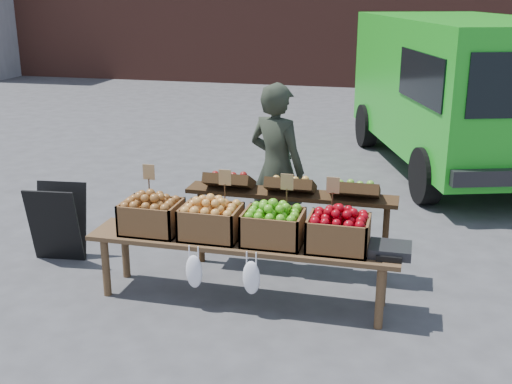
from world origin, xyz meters
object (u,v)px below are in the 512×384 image
(delivery_van, at_px, (461,96))
(display_bench, at_px, (242,270))
(crate_russet_pears, at_px, (211,222))
(crate_red_apples, at_px, (273,228))
(crate_green_apples, at_px, (338,234))
(chalkboard_sign, at_px, (58,222))
(weighing_scale, at_px, (390,250))
(back_table, at_px, (290,220))
(crate_golden_apples, at_px, (152,217))
(vendor, at_px, (277,169))

(delivery_van, xyz_separation_m, display_bench, (-1.99, -4.96, -0.83))
(display_bench, height_order, crate_russet_pears, crate_russet_pears)
(crate_red_apples, bearing_deg, crate_green_apples, 0.00)
(crate_russet_pears, bearing_deg, chalkboard_sign, 166.27)
(crate_red_apples, relative_size, crate_green_apples, 1.00)
(weighing_scale, bearing_deg, back_table, 143.38)
(chalkboard_sign, height_order, back_table, back_table)
(crate_golden_apples, bearing_deg, chalkboard_sign, 160.44)
(crate_golden_apples, height_order, crate_russet_pears, same)
(delivery_van, distance_m, crate_green_apples, 5.11)
(chalkboard_sign, height_order, weighing_scale, chalkboard_sign)
(crate_red_apples, bearing_deg, back_table, 89.51)
(display_bench, relative_size, weighing_scale, 7.94)
(crate_green_apples, height_order, weighing_scale, crate_green_apples)
(crate_russet_pears, bearing_deg, delivery_van, 65.41)
(back_table, bearing_deg, weighing_scale, -36.62)
(back_table, bearing_deg, crate_red_apples, -90.49)
(vendor, distance_m, crate_russet_pears, 1.27)
(chalkboard_sign, relative_size, crate_green_apples, 1.57)
(weighing_scale, bearing_deg, chalkboard_sign, 172.54)
(back_table, bearing_deg, delivery_van, 67.99)
(delivery_van, height_order, crate_golden_apples, delivery_van)
(weighing_scale, bearing_deg, vendor, 134.88)
(vendor, bearing_deg, crate_russet_pears, 99.69)
(chalkboard_sign, height_order, crate_green_apples, crate_green_apples)
(back_table, relative_size, crate_green_apples, 4.20)
(vendor, distance_m, crate_green_apples, 1.46)
(crate_green_apples, bearing_deg, crate_red_apples, 180.00)
(crate_golden_apples, distance_m, crate_russet_pears, 0.55)
(display_bench, height_order, crate_green_apples, crate_green_apples)
(vendor, height_order, crate_red_apples, vendor)
(delivery_van, relative_size, crate_russet_pears, 9.99)
(delivery_van, distance_m, crate_golden_apples, 5.72)
(display_bench, bearing_deg, crate_red_apples, 0.00)
(back_table, bearing_deg, crate_golden_apples, -146.94)
(back_table, xyz_separation_m, weighing_scale, (0.97, -0.72, 0.09))
(crate_golden_apples, xyz_separation_m, crate_green_apples, (1.65, 0.00, 0.00))
(delivery_van, height_order, display_bench, delivery_van)
(delivery_van, distance_m, display_bench, 5.41)
(chalkboard_sign, relative_size, crate_russet_pears, 1.57)
(vendor, distance_m, crate_red_apples, 1.25)
(crate_russet_pears, bearing_deg, crate_golden_apples, 180.00)
(delivery_van, relative_size, crate_golden_apples, 9.99)
(chalkboard_sign, height_order, display_bench, chalkboard_sign)
(crate_green_apples, relative_size, weighing_scale, 1.47)
(back_table, height_order, crate_red_apples, back_table)
(crate_russet_pears, bearing_deg, back_table, 52.31)
(crate_red_apples, bearing_deg, vendor, 101.11)
(chalkboard_sign, xyz_separation_m, back_table, (2.32, 0.29, 0.13))
(crate_russet_pears, height_order, weighing_scale, crate_russet_pears)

